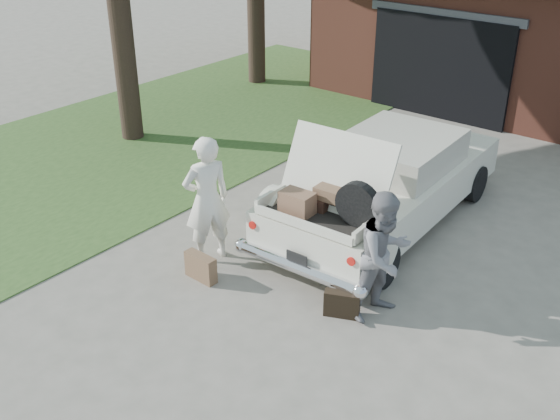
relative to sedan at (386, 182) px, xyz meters
The scene contains 7 objects.
ground 3.01m from the sedan, 93.98° to the right, with size 90.00×90.00×0.00m, color gray.
grass_strip 5.75m from the sedan, behind, with size 6.00×16.00×0.02m, color #2D4C1E.
sedan is the anchor object (origin of this frame).
woman_left 2.81m from the sedan, 119.87° to the right, with size 0.67×0.44×1.83m, color white.
woman_right 2.36m from the sedan, 60.09° to the right, with size 0.80×0.62×1.65m, color gray.
suitcase_left 3.15m from the sedan, 110.63° to the right, with size 0.48×0.15×0.37m, color brown.
suitcase_right 2.60m from the sedan, 70.65° to the right, with size 0.44×0.14×0.34m, color black.
Camera 1 is at (4.59, -5.10, 4.90)m, focal length 42.00 mm.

